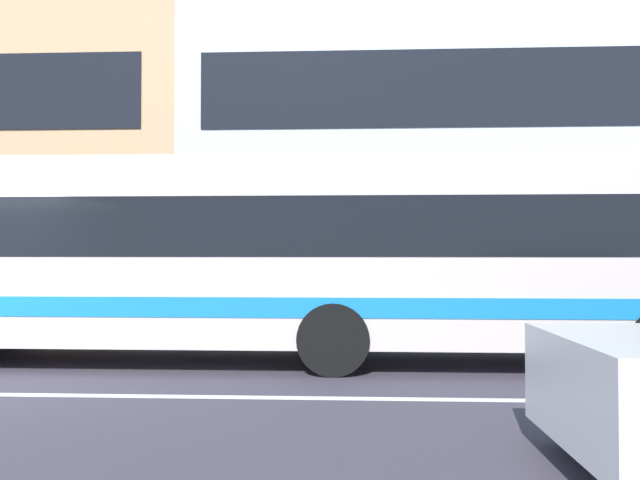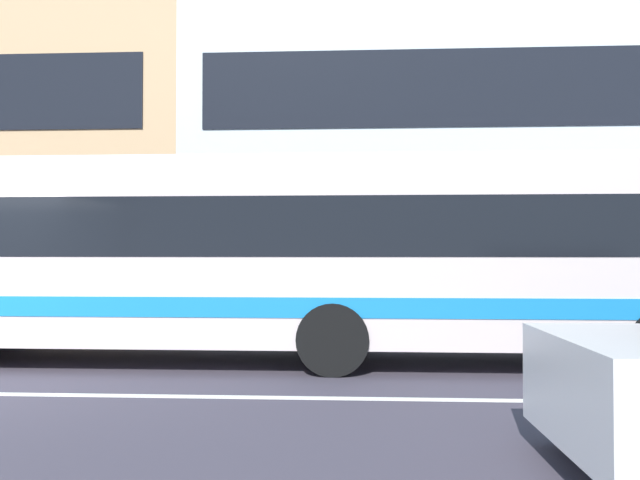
% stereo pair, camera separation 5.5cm
% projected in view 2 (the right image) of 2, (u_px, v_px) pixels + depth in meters
% --- Properties ---
extents(apartment_block_right, '(18.38, 9.08, 10.54)m').
position_uv_depth(apartment_block_right, '(480.00, 147.00, 20.99)').
color(apartment_block_right, silver).
rests_on(apartment_block_right, ground_plane).
extents(transit_bus, '(12.47, 2.64, 3.09)m').
position_uv_depth(transit_bus, '(286.00, 251.00, 9.70)').
color(transit_bus, beige).
rests_on(transit_bus, ground_plane).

